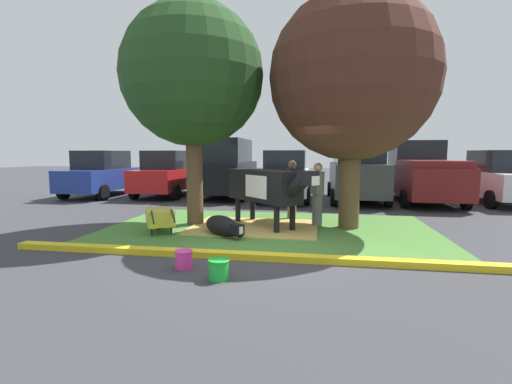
% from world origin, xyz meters
% --- Properties ---
extents(ground_plane, '(80.00, 80.00, 0.00)m').
position_xyz_m(ground_plane, '(0.00, 0.00, 0.00)').
color(ground_plane, '#38383D').
extents(grass_island, '(8.17, 4.94, 0.02)m').
position_xyz_m(grass_island, '(-0.20, 1.94, 0.01)').
color(grass_island, '#477A33').
rests_on(grass_island, ground).
extents(curb_yellow, '(9.37, 0.24, 0.12)m').
position_xyz_m(curb_yellow, '(-0.20, -0.67, 0.06)').
color(curb_yellow, yellow).
rests_on(curb_yellow, ground).
extents(hay_bedding, '(3.21, 2.42, 0.04)m').
position_xyz_m(hay_bedding, '(-0.58, 2.01, 0.03)').
color(hay_bedding, tan).
rests_on(hay_bedding, ground).
extents(shade_tree_left, '(3.66, 3.66, 5.75)m').
position_xyz_m(shade_tree_left, '(-2.21, 2.19, 3.89)').
color(shade_tree_left, brown).
rests_on(shade_tree_left, ground).
extents(shade_tree_right, '(4.10, 4.10, 5.82)m').
position_xyz_m(shade_tree_right, '(1.81, 2.38, 3.75)').
color(shade_tree_right, brown).
rests_on(shade_tree_right, ground).
extents(cow_holstein, '(2.47, 2.50, 1.53)m').
position_xyz_m(cow_holstein, '(-0.28, 2.13, 1.07)').
color(cow_holstein, black).
rests_on(cow_holstein, ground).
extents(calf_lying, '(1.20, 1.10, 0.48)m').
position_xyz_m(calf_lying, '(-1.14, 0.99, 0.24)').
color(calf_lying, black).
rests_on(calf_lying, ground).
extents(person_handler, '(0.36, 0.44, 1.70)m').
position_xyz_m(person_handler, '(0.29, 3.46, 0.92)').
color(person_handler, '#9E7F5B').
rests_on(person_handler, ground).
extents(person_visitor_near, '(0.34, 0.53, 1.67)m').
position_xyz_m(person_visitor_near, '(1.02, 2.51, 0.90)').
color(person_visitor_near, slate).
rests_on(person_visitor_near, ground).
extents(wheelbarrow, '(1.16, 1.52, 0.63)m').
position_xyz_m(wheelbarrow, '(-2.70, 1.04, 0.39)').
color(wheelbarrow, gold).
rests_on(wheelbarrow, ground).
extents(bucket_pink, '(0.31, 0.31, 0.30)m').
position_xyz_m(bucket_pink, '(-1.18, -1.36, 0.16)').
color(bucket_pink, '#EA3893').
rests_on(bucket_pink, ground).
extents(bucket_green, '(0.34, 0.34, 0.31)m').
position_xyz_m(bucket_green, '(-0.46, -1.77, 0.16)').
color(bucket_green, green).
rests_on(bucket_green, ground).
extents(sedan_blue, '(2.05, 4.41, 2.02)m').
position_xyz_m(sedan_blue, '(-8.46, 7.75, 0.98)').
color(sedan_blue, navy).
rests_on(sedan_blue, ground).
extents(sedan_red, '(2.05, 4.41, 2.02)m').
position_xyz_m(sedan_red, '(-5.58, 8.26, 0.98)').
color(sedan_red, red).
rests_on(sedan_red, ground).
extents(suv_black, '(2.15, 4.61, 2.52)m').
position_xyz_m(suv_black, '(-2.88, 8.31, 1.27)').
color(suv_black, black).
rests_on(suv_black, ground).
extents(sedan_silver, '(2.05, 4.41, 2.02)m').
position_xyz_m(sedan_silver, '(-0.26, 7.75, 0.98)').
color(sedan_silver, silver).
rests_on(sedan_silver, ground).
extents(suv_dark_grey, '(2.15, 4.61, 2.52)m').
position_xyz_m(suv_dark_grey, '(2.55, 7.79, 1.27)').
color(suv_dark_grey, '#3D3D42').
rests_on(suv_dark_grey, ground).
extents(pickup_truck_maroon, '(2.25, 5.41, 2.42)m').
position_xyz_m(pickup_truck_maroon, '(5.03, 8.07, 1.11)').
color(pickup_truck_maroon, maroon).
rests_on(pickup_truck_maroon, ground).
extents(hatchback_white, '(2.05, 4.41, 2.02)m').
position_xyz_m(hatchback_white, '(7.82, 7.97, 0.98)').
color(hatchback_white, silver).
rests_on(hatchback_white, ground).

